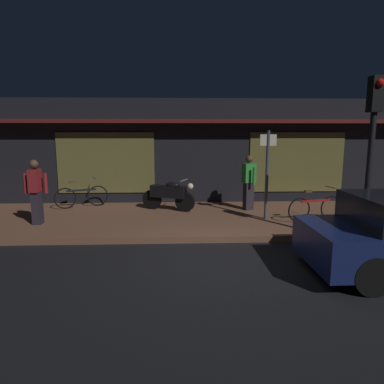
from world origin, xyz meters
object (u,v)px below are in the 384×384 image
object	(u,v)px
person_bystander	(249,181)
bicycle_extra	(315,208)
bicycle_parked	(82,196)
sign_post	(267,170)
person_photographer	(36,191)
traffic_light_pole	(372,134)
motorcycle	(169,194)

from	to	relation	value
person_bystander	bicycle_extra	bearing A→B (deg)	-43.12
bicycle_parked	sign_post	distance (m)	5.81
bicycle_extra	sign_post	xyz separation A→B (m)	(-1.27, 0.27, 1.00)
bicycle_extra	person_photographer	world-z (taller)	person_photographer
person_photographer	traffic_light_pole	distance (m)	7.96
motorcycle	bicycle_parked	size ratio (longest dim) A/B	1.06
bicycle_parked	person_bystander	size ratio (longest dim) A/B	0.91
bicycle_extra	person_photographer	size ratio (longest dim) A/B	0.97
bicycle_parked	bicycle_extra	world-z (taller)	same
bicycle_extra	person_photographer	distance (m)	7.33
bicycle_parked	sign_post	size ratio (longest dim) A/B	0.63
bicycle_parked	sign_post	bearing A→B (deg)	-17.38
bicycle_parked	traffic_light_pole	xyz separation A→B (m)	(6.98, -3.98, 1.97)
motorcycle	person_photographer	world-z (taller)	person_photographer
bicycle_parked	sign_post	xyz separation A→B (m)	(5.46, -1.71, 1.00)
motorcycle	bicycle_parked	xyz separation A→B (m)	(-2.79, 0.54, -0.14)
sign_post	person_bystander	bearing A→B (deg)	102.22
motorcycle	person_photographer	size ratio (longest dim) A/B	0.97
traffic_light_pole	bicycle_parked	bearing A→B (deg)	150.32
person_bystander	traffic_light_pole	bearing A→B (deg)	-62.64
person_bystander	traffic_light_pole	world-z (taller)	traffic_light_pole
bicycle_parked	person_photographer	distance (m)	2.15
person_photographer	sign_post	distance (m)	6.07
person_bystander	sign_post	size ratio (longest dim) A/B	0.70
bicycle_extra	traffic_light_pole	bearing A→B (deg)	-82.82
person_photographer	person_bystander	size ratio (longest dim) A/B	1.00
motorcycle	sign_post	world-z (taller)	sign_post
person_bystander	person_photographer	bearing A→B (deg)	-165.95
sign_post	motorcycle	bearing A→B (deg)	156.46
bicycle_parked	motorcycle	bearing A→B (deg)	-11.04
motorcycle	sign_post	xyz separation A→B (m)	(2.68, -1.17, 0.86)
bicycle_extra	bicycle_parked	bearing A→B (deg)	163.62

